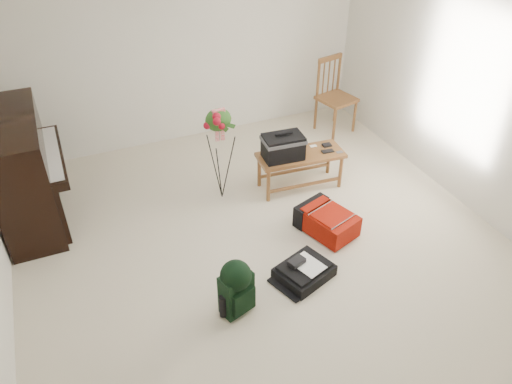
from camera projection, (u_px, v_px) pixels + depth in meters
name	position (u px, v px, depth m)	size (l,w,h in m)	color
floor	(268.00, 252.00, 5.26)	(5.00, 5.50, 0.01)	beige
ceiling	(273.00, 10.00, 3.80)	(5.00, 5.50, 0.01)	white
wall_back	(184.00, 52.00, 6.58)	(5.00, 0.04, 2.50)	silver
wall_right	(483.00, 103.00, 5.32)	(0.04, 5.50, 2.50)	silver
piano	(25.00, 173.00, 5.41)	(0.71, 1.50, 1.25)	black
bench	(289.00, 150.00, 5.86)	(1.07, 0.50, 0.80)	brown
dining_chair	(335.00, 96.00, 7.16)	(0.56, 0.56, 1.08)	brown
red_suitcase	(325.00, 219.00, 5.49)	(0.60, 0.74, 0.27)	#B31B07
black_duffel	(304.00, 271.00, 4.93)	(0.63, 0.57, 0.22)	black
green_backpack	(236.00, 285.00, 4.44)	(0.33, 0.31, 0.58)	black
flower_stand	(220.00, 155.00, 5.73)	(0.38, 0.38, 1.21)	black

